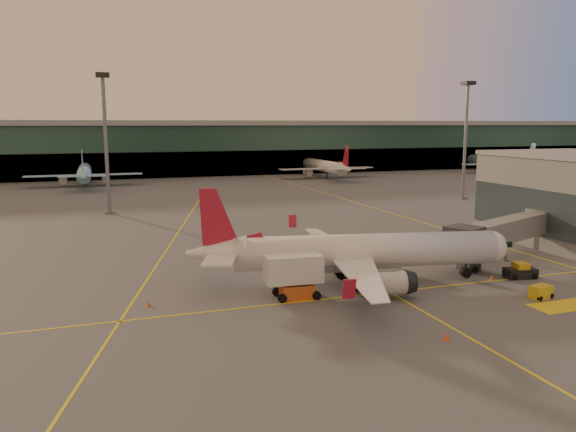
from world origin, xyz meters
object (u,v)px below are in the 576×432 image
object	(u,v)px
main_airplane	(355,253)
catering_truck	(294,274)
pushback_tug	(520,272)
gpu_cart	(541,292)

from	to	relation	value
main_airplane	catering_truck	xyz separation A→B (m)	(-7.57, -2.47, -0.94)
pushback_tug	main_airplane	bearing A→B (deg)	178.09
main_airplane	gpu_cart	distance (m)	18.18
catering_truck	main_airplane	bearing A→B (deg)	21.08
catering_truck	pushback_tug	world-z (taller)	catering_truck
main_airplane	catering_truck	world-z (taller)	main_airplane
catering_truck	gpu_cart	size ratio (longest dim) A/B	2.30
gpu_cart	pushback_tug	world-z (taller)	pushback_tug
main_airplane	pushback_tug	xyz separation A→B (m)	(18.09, -3.69, -2.66)
gpu_cart	pushback_tug	xyz separation A→B (m)	(3.33, 6.57, 0.06)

